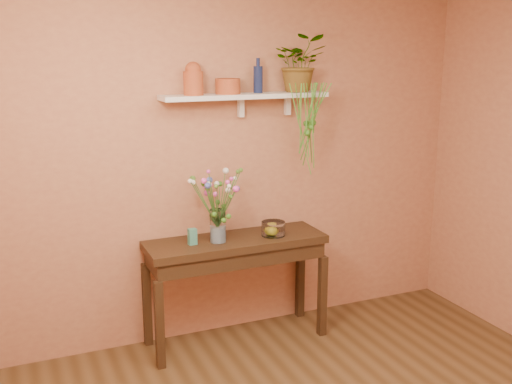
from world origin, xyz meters
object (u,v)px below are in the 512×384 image
(sideboard, at_px, (236,253))
(bouquet, at_px, (217,191))
(glass_vase, at_px, (218,228))
(terracotta_jug, at_px, (193,79))
(glass_bowl, at_px, (273,229))
(spider_plant, at_px, (300,63))
(blue_bottle, at_px, (258,79))

(sideboard, bearing_deg, bouquet, -171.48)
(glass_vase, bearing_deg, sideboard, 9.75)
(terracotta_jug, bearing_deg, glass_bowl, -13.59)
(glass_vase, relative_size, glass_bowl, 1.36)
(terracotta_jug, relative_size, spider_plant, 0.55)
(glass_bowl, bearing_deg, glass_vase, 177.28)
(terracotta_jug, distance_m, blue_bottle, 0.53)
(spider_plant, relative_size, bouquet, 0.97)
(blue_bottle, relative_size, glass_vase, 1.04)
(terracotta_jug, height_order, glass_bowl, terracotta_jug)
(blue_bottle, relative_size, bouquet, 0.58)
(bouquet, bearing_deg, spider_plant, 10.77)
(terracotta_jug, height_order, bouquet, terracotta_jug)
(glass_vase, height_order, glass_bowl, glass_vase)
(spider_plant, bearing_deg, glass_vase, -168.97)
(sideboard, xyz_separation_m, blue_bottle, (0.25, 0.14, 1.32))
(sideboard, bearing_deg, blue_bottle, 28.89)
(terracotta_jug, relative_size, glass_bowl, 1.30)
(blue_bottle, xyz_separation_m, bouquet, (-0.40, -0.16, -0.80))
(glass_vase, height_order, bouquet, bouquet)
(sideboard, bearing_deg, terracotta_jug, 161.87)
(terracotta_jug, bearing_deg, sideboard, -18.13)
(spider_plant, xyz_separation_m, bouquet, (-0.75, -0.14, -0.92))
(blue_bottle, relative_size, glass_bowl, 1.41)
(sideboard, relative_size, blue_bottle, 5.34)
(glass_vase, distance_m, bouquet, 0.29)
(terracotta_jug, bearing_deg, bouquet, -43.19)
(spider_plant, height_order, glass_bowl, spider_plant)
(glass_vase, bearing_deg, spider_plant, 11.03)
(blue_bottle, xyz_separation_m, spider_plant, (0.35, -0.02, 0.11))
(terracotta_jug, distance_m, bouquet, 0.83)
(glass_vase, distance_m, glass_bowl, 0.45)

